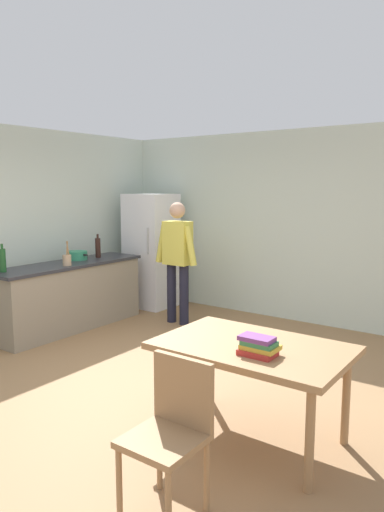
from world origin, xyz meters
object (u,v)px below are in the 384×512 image
chair (172,424)px  cooking_pot (77,255)px  refrigerator (151,251)px  bottle_wine_dark (98,248)px  person (177,255)px  utensil_jar (67,260)px  bottle_wine_green (3,260)px  dining_table (252,354)px  book_stack (259,346)px

chair → cooking_pot: cooking_pot is taller
refrigerator → bottle_wine_dark: bearing=-97.0°
person → utensil_jar: bearing=-126.1°
chair → bottle_wine_green: bottle_wine_green is taller
person → cooking_pot: (-1.16, -0.79, -0.02)m
dining_table → utensil_jar: utensil_jar is taller
cooking_pot → bottle_wine_dark: bottle_wine_dark is taller
refrigerator → dining_table: size_ratio=1.29×
bottle_wine_green → refrigerator: bearing=86.1°
bottle_wine_dark → bottle_wine_green: same height
dining_table → cooking_pot: size_ratio=3.50×
cooking_pot → bottle_wine_green: bearing=-88.0°
utensil_jar → bottle_wine_dark: size_ratio=0.94×
utensil_jar → chair: bearing=-30.7°
chair → utensil_jar: 3.78m
bottle_wine_green → utensil_jar: bearing=71.9°
dining_table → bottle_wine_green: bottle_wine_green is taller
refrigerator → utensil_jar: refrigerator is taller
bottle_wine_dark → cooking_pot: bearing=-105.4°
bottle_wine_dark → chair: bearing=-37.6°
refrigerator → chair: 4.95m
person → dining_table: bearing=-42.4°
bottle_wine_dark → refrigerator: bearing=83.0°
chair → bottle_wine_green: (-3.47, 1.16, 0.51)m
book_stack → utensil_jar: bearing=161.5°
refrigerator → bottle_wine_green: refrigerator is taller
dining_table → utensil_jar: size_ratio=4.37×
bottle_wine_green → book_stack: bearing=-5.8°
cooking_pot → utensil_jar: (0.29, -0.41, 0.02)m
refrigerator → person: refrigerator is taller
person → book_stack: (2.49, -2.32, -0.17)m
bottle_wine_green → chair: bearing=-18.5°
chair → utensil_jar: size_ratio=2.84×
dining_table → bottle_wine_green: (-3.47, 0.19, 0.37)m
person → bottle_wine_green: bearing=-119.8°
cooking_pot → bottle_wine_dark: size_ratio=1.18×
refrigerator → dining_table: (3.30, -2.70, -0.23)m
dining_table → bottle_wine_dark: bearing=154.0°
dining_table → chair: chair is taller
cooking_pot → chair: bearing=-33.6°
chair → bottle_wine_dark: bearing=136.9°
person → cooking_pot: bearing=-145.9°
chair → dining_table: bearing=84.6°
cooking_pot → utensil_jar: size_ratio=1.25×
refrigerator → cooking_pot: size_ratio=4.50×
bottle_wine_dark → dining_table: bearing=-26.0°
cooking_pot → book_stack: bearing=-22.8°
dining_table → cooking_pot: cooking_pot is taller
person → chair: size_ratio=1.87×
refrigerator → utensil_jar: (0.08, -1.75, 0.08)m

